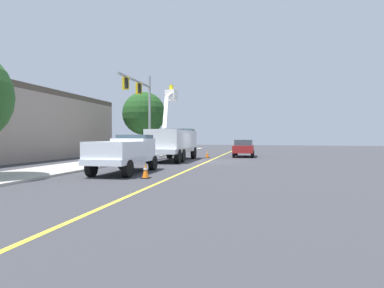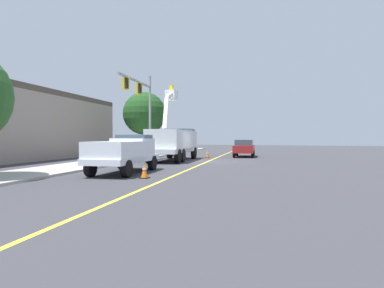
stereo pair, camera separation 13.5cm
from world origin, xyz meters
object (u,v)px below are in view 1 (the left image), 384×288
(passing_minivan, at_px, (244,147))
(traffic_cone_mid_front, at_px, (207,154))
(traffic_signal_mast, at_px, (142,100))
(traffic_cone_leading, at_px, (146,171))
(service_pickup_truck, at_px, (125,152))
(utility_bucket_truck, at_px, (174,141))

(passing_minivan, distance_m, traffic_cone_mid_front, 4.19)
(traffic_signal_mast, bearing_deg, traffic_cone_leading, -151.65)
(passing_minivan, relative_size, traffic_cone_leading, 7.21)
(service_pickup_truck, distance_m, passing_minivan, 17.55)
(service_pickup_truck, height_order, traffic_cone_mid_front, service_pickup_truck)
(passing_minivan, xyz_separation_m, traffic_cone_mid_front, (-2.92, 2.93, -0.62))
(passing_minivan, height_order, traffic_cone_mid_front, passing_minivan)
(passing_minivan, bearing_deg, traffic_cone_leading, 176.44)
(utility_bucket_truck, relative_size, passing_minivan, 1.69)
(traffic_cone_leading, bearing_deg, service_pickup_truck, 51.50)
(utility_bucket_truck, distance_m, service_pickup_truck, 10.04)
(service_pickup_truck, bearing_deg, traffic_cone_mid_front, -1.43)
(service_pickup_truck, bearing_deg, passing_minivan, -10.80)
(service_pickup_truck, distance_m, traffic_cone_mid_front, 14.34)
(utility_bucket_truck, height_order, traffic_cone_leading, utility_bucket_truck)
(traffic_cone_mid_front, bearing_deg, utility_bucket_truck, 159.70)
(utility_bucket_truck, xyz_separation_m, traffic_signal_mast, (1.28, 3.59, 3.65))
(service_pickup_truck, bearing_deg, utility_bucket_truck, 7.21)
(utility_bucket_truck, relative_size, traffic_cone_leading, 12.18)
(traffic_cone_leading, relative_size, traffic_cone_mid_front, 0.98)
(utility_bucket_truck, distance_m, traffic_cone_leading, 12.17)
(traffic_cone_mid_front, relative_size, traffic_signal_mast, 0.09)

